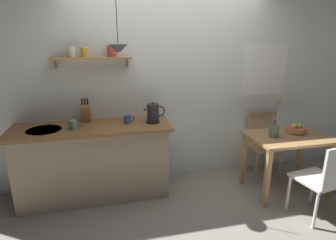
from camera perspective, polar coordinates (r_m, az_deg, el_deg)
The scene contains 14 objects.
ground_plane at distance 3.55m, azimuth 2.59°, elevation -15.91°, with size 14.00×14.00×0.00m, color gray.
back_wall at distance 3.71m, azimuth 3.21°, elevation 7.98°, with size 6.80×0.11×2.70m.
kitchen_counter at distance 3.51m, azimuth -14.90°, elevation -8.22°, with size 1.83×0.63×0.92m.
wall_shelf at distance 3.37m, azimuth -15.27°, elevation 12.77°, with size 0.92×0.20×0.26m.
dining_table at distance 3.77m, azimuth 23.44°, elevation -4.83°, with size 0.97×0.66×0.75m.
dining_chair_near at distance 3.40m, azimuth 29.56°, elevation -10.27°, with size 0.50×0.49×0.88m.
dining_chair_far at distance 4.17m, azimuth 18.78°, elevation -4.01°, with size 0.44×0.42×0.89m.
fruit_bowl at distance 3.85m, azimuth 24.83°, elevation -1.65°, with size 0.23×0.23×0.14m.
twig_vase at distance 3.59m, azimuth 20.97°, elevation -2.02°, with size 0.11×0.11×0.50m.
electric_kettle at distance 3.32m, azimuth -3.05°, elevation 1.39°, with size 0.26×0.17×0.25m.
knife_block at distance 3.46m, azimuth -16.57°, elevation 1.44°, with size 0.11×0.16×0.30m.
coffee_mug_by_sink at distance 3.26m, azimuth -18.88°, elevation -0.95°, with size 0.13×0.08×0.10m.
coffee_mug_spare at distance 3.33m, azimuth -8.32°, elevation 0.22°, with size 0.13×0.09×0.11m.
pendant_lamp at distance 3.04m, azimuth -10.24°, elevation 14.19°, with size 0.21×0.21×0.59m.
Camera 1 is at (-0.83, -2.87, 1.91)m, focal length 29.60 mm.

